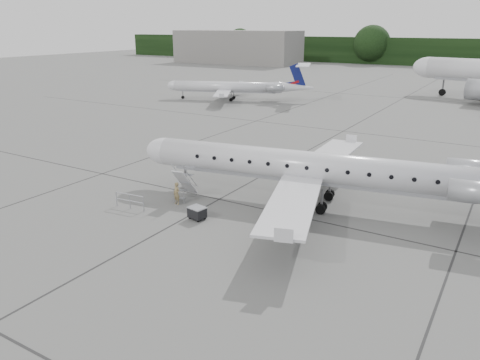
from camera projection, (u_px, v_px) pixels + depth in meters
The scene contains 8 objects.
ground at pixel (279, 248), 25.55m from camera, with size 320.00×320.00×0.00m, color slate.
terminal_building at pixel (237, 47), 147.68m from camera, with size 40.00×14.00×10.00m, color slate.
main_regional_jet at pixel (313, 152), 30.74m from camera, with size 28.36×20.42×7.27m, color silver, non-canonical shape.
airstair at pixel (185, 183), 32.56m from camera, with size 0.85×2.15×2.28m, color silver, non-canonical shape.
passenger at pixel (177, 193), 31.59m from camera, with size 0.56×0.37×1.54m, color olive.
safety_railing at pixel (130, 201), 30.91m from camera, with size 2.20×0.08×1.00m, color #9A9CA2, non-canonical shape.
baggage_cart at pixel (197, 213), 29.24m from camera, with size 0.99×0.80×0.86m, color black, non-canonical shape.
bg_regional_left at pixel (227, 82), 75.09m from camera, with size 22.50×16.20×5.90m, color silver, non-canonical shape.
Camera 1 is at (10.08, -20.86, 11.59)m, focal length 35.00 mm.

